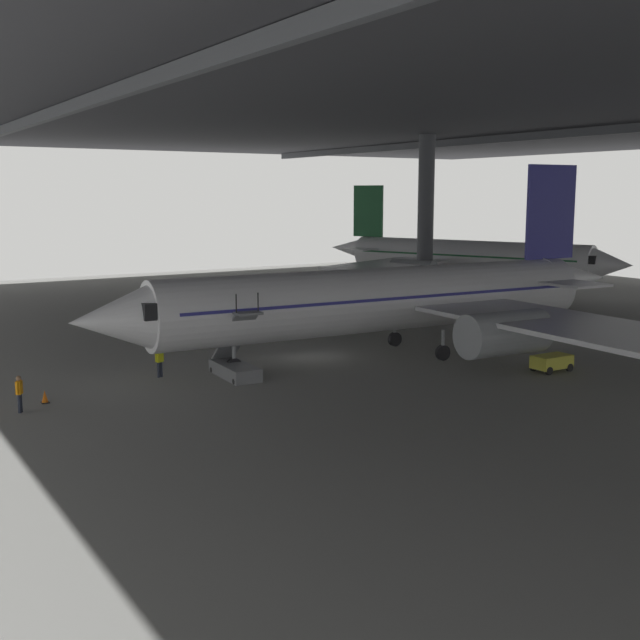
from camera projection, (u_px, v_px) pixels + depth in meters
ground_plane at (321, 360)px, 46.23m from camera, size 110.00×110.00×0.00m
hangar_structure at (501, 99)px, 51.03m from camera, size 121.00×99.00×16.29m
airplane_main at (390, 299)px, 46.81m from camera, size 35.49×36.77×11.50m
boarding_stairs at (235, 364)px, 41.85m from camera, size 4.28×1.71×4.67m
crew_worker_near_nose at (19, 392)px, 35.02m from camera, size 0.49×0.37×1.68m
crew_worker_by_stairs at (160, 360)px, 41.81m from camera, size 0.32×0.53×1.63m
airplane_distant at (462, 257)px, 80.29m from camera, size 31.86×31.75×10.52m
traffic_cone_orange at (45, 397)px, 36.74m from camera, size 0.36×0.36×0.60m
baggage_tug at (552, 362)px, 43.27m from camera, size 1.30×2.21×0.90m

